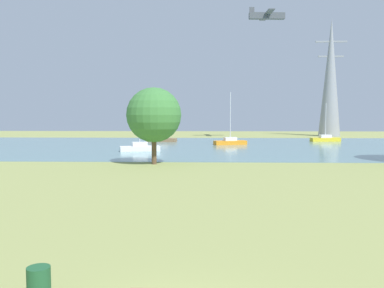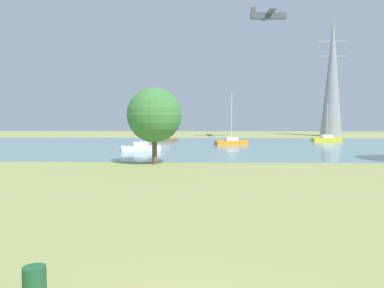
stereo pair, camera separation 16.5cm
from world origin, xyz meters
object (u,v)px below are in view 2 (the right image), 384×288
object	(u,v)px
sailboat_yellow	(327,139)
light_aircraft	(268,16)
sailboat_white	(141,147)
tree_mid_shore	(154,115)
electricity_pylon	(332,77)
sailboat_orange	(231,142)
sailboat_brown	(163,139)
litter_bin	(34,283)

from	to	relation	value
sailboat_yellow	light_aircraft	world-z (taller)	light_aircraft
sailboat_white	tree_mid_shore	distance (m)	13.96
sailboat_yellow	electricity_pylon	world-z (taller)	electricity_pylon
sailboat_yellow	tree_mid_shore	distance (m)	40.47
sailboat_white	sailboat_orange	world-z (taller)	sailboat_orange
sailboat_orange	light_aircraft	xyz separation A→B (m)	(7.25, 14.83, 21.73)
tree_mid_shore	sailboat_brown	bearing A→B (deg)	94.95
sailboat_orange	tree_mid_shore	distance (m)	25.59
litter_bin	sailboat_white	distance (m)	40.00
sailboat_brown	tree_mid_shore	world-z (taller)	tree_mid_shore
sailboat_brown	electricity_pylon	distance (m)	39.83
litter_bin	sailboat_brown	size ratio (longest dim) A/B	0.12
sailboat_yellow	sailboat_brown	bearing A→B (deg)	-176.08
tree_mid_shore	electricity_pylon	distance (m)	58.40
litter_bin	electricity_pylon	world-z (taller)	electricity_pylon
light_aircraft	tree_mid_shore	bearing A→B (deg)	-111.77
sailboat_yellow	sailboat_brown	world-z (taller)	sailboat_brown
litter_bin	light_aircraft	distance (m)	70.68
litter_bin	light_aircraft	xyz separation A→B (m)	(14.80, 65.59, 21.80)
sailboat_orange	electricity_pylon	world-z (taller)	electricity_pylon
sailboat_orange	tree_mid_shore	xyz separation A→B (m)	(-8.22, -23.91, 3.94)
electricity_pylon	light_aircraft	world-z (taller)	electricity_pylon
electricity_pylon	litter_bin	bearing A→B (deg)	-111.23
sailboat_white	sailboat_yellow	bearing A→B (deg)	34.34
tree_mid_shore	electricity_pylon	xyz separation A→B (m)	(30.27, 49.34, 7.74)
litter_bin	sailboat_yellow	distance (m)	63.47
tree_mid_shore	electricity_pylon	bearing A→B (deg)	58.48
light_aircraft	sailboat_yellow	bearing A→B (deg)	-36.84
sailboat_yellow	sailboat_orange	distance (m)	18.15
sailboat_orange	light_aircraft	size ratio (longest dim) A/B	0.91
electricity_pylon	light_aircraft	size ratio (longest dim) A/B	2.87
litter_bin	electricity_pylon	distance (m)	82.58
sailboat_brown	sailboat_yellow	bearing A→B (deg)	3.92
sailboat_yellow	electricity_pylon	bearing A→B (deg)	71.53
sailboat_brown	light_aircraft	distance (m)	29.55
sailboat_orange	sailboat_yellow	bearing A→B (deg)	26.46
light_aircraft	litter_bin	bearing A→B (deg)	-102.72
sailboat_yellow	light_aircraft	bearing A→B (deg)	143.16
sailboat_white	light_aircraft	xyz separation A→B (m)	(18.88, 25.80, 21.74)
litter_bin	sailboat_orange	size ratio (longest dim) A/B	0.10
sailboat_orange	electricity_pylon	xyz separation A→B (m)	(22.05, 25.43, 11.67)
sailboat_brown	electricity_pylon	size ratio (longest dim) A/B	0.28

